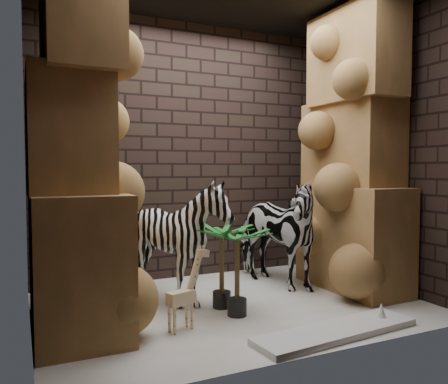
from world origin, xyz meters
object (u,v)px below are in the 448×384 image
giraffe_toy (181,289)px  palm_back (237,272)px  surfboard (337,331)px  zebra_left (178,248)px  palm_front (222,266)px  zebra_right (272,224)px

giraffe_toy → palm_back: 0.59m
giraffe_toy → surfboard: bearing=-47.3°
zebra_left → giraffe_toy: 0.71m
palm_front → palm_back: palm_front is taller
giraffe_toy → surfboard: (1.07, -0.59, -0.31)m
zebra_left → giraffe_toy: zebra_left is taller
giraffe_toy → palm_front: (0.54, 0.40, 0.05)m
zebra_left → palm_back: zebra_left is taller
giraffe_toy → surfboard: size_ratio=0.47×
palm_front → surfboard: (0.53, -0.99, -0.37)m
palm_back → surfboard: size_ratio=0.54×
zebra_left → palm_back: bearing=-35.0°
zebra_right → zebra_left: zebra_right is taller
giraffe_toy → palm_back: (0.57, 0.14, 0.05)m
palm_back → giraffe_toy: bearing=-166.5°
giraffe_toy → palm_front: palm_front is taller
palm_back → surfboard: (0.51, -0.72, -0.36)m
palm_front → zebra_right: bearing=29.5°
zebra_right → palm_back: (-0.79, -0.73, -0.30)m
palm_front → palm_back: 0.27m
palm_back → surfboard: palm_back is taller
zebra_right → palm_back: zebra_right is taller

